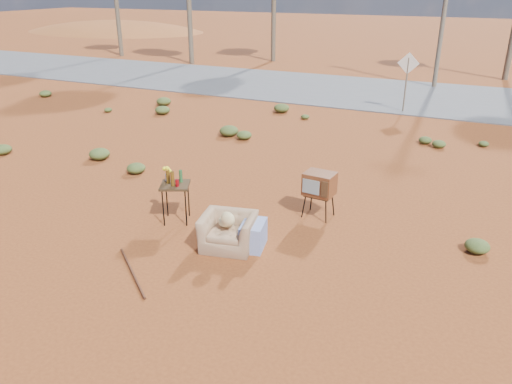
% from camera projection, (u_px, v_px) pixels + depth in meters
% --- Properties ---
extents(ground, '(140.00, 140.00, 0.00)m').
position_uv_depth(ground, '(211.00, 246.00, 9.27)').
color(ground, brown).
rests_on(ground, ground).
extents(highway, '(140.00, 7.00, 0.04)m').
position_uv_depth(highway, '(379.00, 93.00, 21.83)').
color(highway, '#565659').
rests_on(highway, ground).
extents(dirt_mound, '(26.00, 18.00, 2.00)m').
position_uv_depth(dirt_mound, '(115.00, 31.00, 49.25)').
color(dirt_mound, brown).
rests_on(dirt_mound, ground).
extents(armchair, '(1.22, 0.93, 0.84)m').
position_uv_depth(armchair, '(233.00, 228.00, 9.08)').
color(armchair, '#916E4F').
rests_on(armchair, ground).
extents(tv_unit, '(0.64, 0.54, 0.97)m').
position_uv_depth(tv_unit, '(319.00, 184.00, 10.14)').
color(tv_unit, black).
rests_on(tv_unit, ground).
extents(side_table, '(0.75, 0.75, 1.12)m').
position_uv_depth(side_table, '(173.00, 182.00, 9.95)').
color(side_table, '#362613').
rests_on(side_table, ground).
extents(rusty_bar, '(1.34, 1.12, 0.05)m').
position_uv_depth(rusty_bar, '(132.00, 272.00, 8.38)').
color(rusty_bar, '#4B2614').
rests_on(rusty_bar, ground).
extents(road_sign, '(0.78, 0.06, 2.19)m').
position_uv_depth(road_sign, '(407.00, 72.00, 18.16)').
color(road_sign, brown).
rests_on(road_sign, ground).
extents(scrub_patch, '(17.49, 8.07, 0.33)m').
position_uv_depth(scrub_patch, '(265.00, 161.00, 13.23)').
color(scrub_patch, '#485425').
rests_on(scrub_patch, ground).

